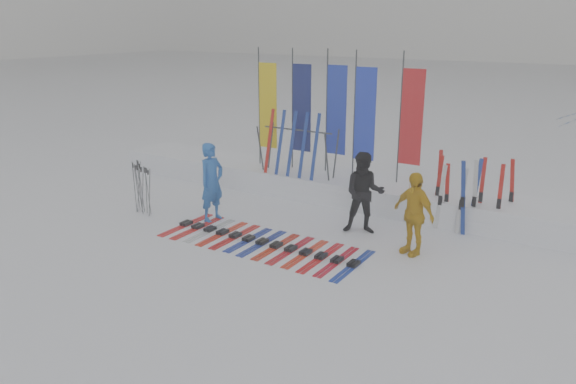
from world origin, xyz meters
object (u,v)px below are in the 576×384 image
Objects in this scene: person_blue at (212,182)px; ski_rack at (297,145)px; person_yellow at (413,214)px; ski_row at (262,242)px; person_black at (364,193)px.

ski_rack is at bearing -9.06° from person_blue.
person_blue is 4.66m from person_yellow.
person_yellow is at bearing -77.26° from person_blue.
ski_rack is at bearing 108.82° from ski_row.
ski_rack reaches higher than person_blue.
person_blue is 2.10m from ski_row.
ski_rack is at bearing 125.74° from person_black.
person_yellow is at bearing 22.63° from ski_row.
person_blue is at bearing 161.38° from ski_row.
ski_rack reaches higher than person_yellow.
ski_rack is (-1.11, 3.25, 1.35)m from ski_row.
person_black is at bearing -65.66° from person_blue.
person_blue is 0.42× the size of ski_row.
person_yellow is 3.15m from ski_row.
person_blue is 1.09× the size of person_yellow.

